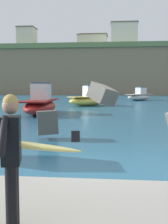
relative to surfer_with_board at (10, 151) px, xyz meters
name	(u,v)px	position (x,y,z in m)	size (l,w,h in m)	color
ground_plane	(98,166)	(0.91, 4.01, -1.28)	(400.00, 400.00, 0.00)	#235B7A
breakwater_jetty	(102,120)	(0.94, 5.88, -0.26)	(32.01, 7.25, 2.45)	#4C4944
surfer_with_board	(10,151)	(0.00, 0.00, 0.00)	(2.11, 1.36, 1.78)	black
boat_near_left	(88,99)	(-1.62, 28.40, -0.55)	(4.83, 4.21, 2.28)	#EAC64C
boat_near_right	(40,104)	(-4.35, 18.29, -0.50)	(2.40, 6.47, 2.43)	maroon
boat_mid_left	(140,96)	(4.94, 41.65, -0.61)	(4.68, 5.43, 2.04)	beige
headland_bluff	(96,73)	(-4.56, 86.76, 5.04)	(100.71, 39.52, 12.59)	#847056
station_building_west	(124,35)	(3.44, 76.83, 14.48)	(7.16, 4.92, 6.31)	silver
station_building_central	(27,38)	(-23.41, 77.80, 14.26)	(4.92, 4.85, 5.88)	beige
station_building_east	(87,45)	(-8.22, 95.95, 14.65)	(6.72, 4.92, 6.66)	beige
station_building_annex	(94,43)	(-5.17, 83.97, 13.60)	(7.93, 6.13, 4.55)	beige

